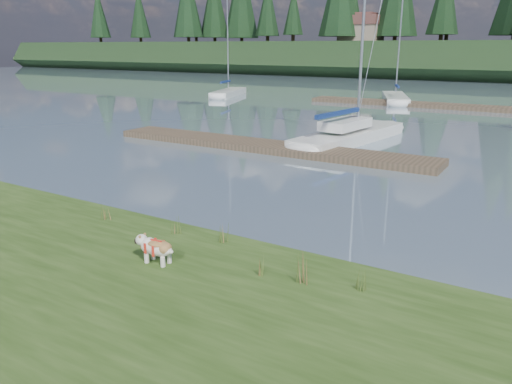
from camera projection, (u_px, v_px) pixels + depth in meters
The scene contains 19 objects.
ground at pixel (448, 108), 38.24m from camera, with size 200.00×200.00×0.00m, color gray.
bank at pixel (23, 308), 8.75m from camera, with size 60.00×9.00×0.35m, color #36511E.
ridge at pixel (511, 61), 72.69m from camera, with size 200.00×20.00×5.00m, color black.
bulldog at pixel (156, 247), 10.08m from camera, with size 0.91×0.42×0.54m.
sailboat_main at pixel (356, 132), 25.21m from camera, with size 3.11×9.66×13.59m.
dock_near at pixel (264, 146), 23.03m from camera, with size 16.00×2.00×0.30m, color #4C3D2C.
dock_far at pixel (476, 108), 37.19m from camera, with size 26.00×2.20×0.30m, color #4C3D2C.
sailboat_bg_0 at pixel (231, 92), 48.09m from camera, with size 3.97×8.13×11.64m.
sailboat_bg_1 at pixel (394, 97), 43.36m from camera, with size 4.75×8.89×13.10m.
weed_0 at pixel (176, 225), 11.68m from camera, with size 0.17×0.14×0.53m.
weed_1 at pixel (223, 233), 11.12m from camera, with size 0.17×0.14×0.58m.
weed_2 at pixel (304, 267), 9.20m from camera, with size 0.17×0.14×0.78m.
weed_3 at pixel (106, 212), 12.58m from camera, with size 0.17×0.14×0.50m.
weed_4 at pixel (264, 265), 9.54m from camera, with size 0.17×0.14×0.52m.
weed_5 at pixel (361, 281), 8.93m from camera, with size 0.17×0.14×0.49m.
mud_lip at pixel (184, 236), 12.38m from camera, with size 60.00×0.50×0.14m, color #33281C.
conifer_0 at pixel (187, 1), 92.53m from camera, with size 5.72×5.72×14.15m.
conifer_1 at pixel (268, 7), 88.66m from camera, with size 4.40×4.40×11.30m.
house_0 at pixel (361, 28), 79.92m from camera, with size 6.30×5.30×4.65m.
Camera 1 is at (7.58, -10.53, 4.60)m, focal length 35.00 mm.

